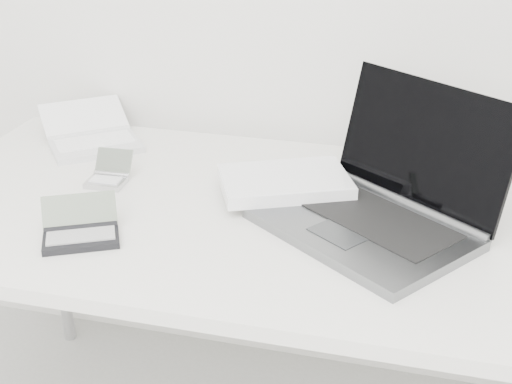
% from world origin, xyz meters
% --- Properties ---
extents(desk, '(1.60, 0.80, 0.73)m').
position_xyz_m(desk, '(0.00, 1.55, 0.68)').
color(desk, white).
rests_on(desk, ground).
extents(laptop_large, '(0.63, 0.52, 0.27)m').
position_xyz_m(laptop_large, '(0.16, 1.57, 0.77)').
color(laptop_large, slate).
rests_on(laptop_large, desk).
extents(netbook_open_white, '(0.34, 0.35, 0.07)m').
position_xyz_m(netbook_open_white, '(-0.54, 1.80, 0.75)').
color(netbook_open_white, silver).
rests_on(netbook_open_white, desk).
extents(pda_silver, '(0.09, 0.11, 0.06)m').
position_xyz_m(pda_silver, '(-0.40, 1.60, 0.74)').
color(pda_silver, silver).
rests_on(pda_silver, desk).
extents(palmtop_charcoal, '(0.18, 0.17, 0.07)m').
position_xyz_m(palmtop_charcoal, '(-0.34, 1.34, 0.75)').
color(palmtop_charcoal, black).
rests_on(palmtop_charcoal, desk).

